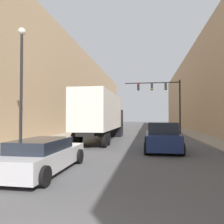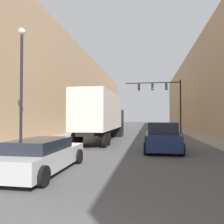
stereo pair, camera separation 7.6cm
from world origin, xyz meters
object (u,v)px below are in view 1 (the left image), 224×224
object	(u,v)px
semi_truck	(102,115)
sedan_car	(44,156)
street_lamp	(21,73)
traffic_signal_gantry	(165,95)
suv_car	(162,137)

from	to	relation	value
semi_truck	sedan_car	xyz separation A→B (m)	(0.08, -11.34, -1.67)
semi_truck	street_lamp	xyz separation A→B (m)	(-3.46, -7.18, 2.44)
traffic_signal_gantry	street_lamp	bearing A→B (deg)	-119.73
sedan_car	traffic_signal_gantry	world-z (taller)	traffic_signal_gantry
semi_truck	traffic_signal_gantry	bearing A→B (deg)	57.54
semi_truck	traffic_signal_gantry	distance (m)	11.94
sedan_car	street_lamp	size ratio (longest dim) A/B	0.63
sedan_car	traffic_signal_gantry	distance (m)	22.46
semi_truck	suv_car	world-z (taller)	semi_truck
semi_truck	sedan_car	size ratio (longest dim) A/B	2.43
street_lamp	suv_car	bearing A→B (deg)	14.45
semi_truck	street_lamp	distance (m)	8.33
street_lamp	sedan_car	bearing A→B (deg)	-49.61
semi_truck	street_lamp	world-z (taller)	street_lamp
semi_truck	suv_car	distance (m)	7.16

